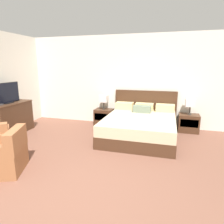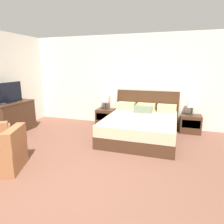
{
  "view_description": "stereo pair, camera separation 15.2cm",
  "coord_description": "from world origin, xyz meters",
  "views": [
    {
      "loc": [
        1.18,
        -2.27,
        1.79
      ],
      "look_at": [
        -0.03,
        1.99,
        0.75
      ],
      "focal_mm": 32.0,
      "sensor_mm": 36.0,
      "label": 1
    },
    {
      "loc": [
        1.33,
        -2.23,
        1.79
      ],
      "look_at": [
        -0.03,
        1.99,
        0.75
      ],
      "focal_mm": 32.0,
      "sensor_mm": 36.0,
      "label": 2
    }
  ],
  "objects": [
    {
      "name": "wall_back",
      "position": [
        0.0,
        3.64,
        1.33
      ],
      "size": [
        7.37,
        0.06,
        2.66
      ],
      "primitive_type": "cube",
      "color": "silver",
      "rests_on": "ground"
    },
    {
      "name": "dresser",
      "position": [
        -2.8,
        1.91,
        0.43
      ],
      "size": [
        0.53,
        1.17,
        0.83
      ],
      "color": "#422819",
      "rests_on": "ground"
    },
    {
      "name": "nightstand_left",
      "position": [
        -0.68,
        3.35,
        0.24
      ],
      "size": [
        0.54,
        0.4,
        0.49
      ],
      "color": "#422819",
      "rests_on": "ground"
    },
    {
      "name": "nightstand_right",
      "position": [
        1.76,
        3.35,
        0.24
      ],
      "size": [
        0.54,
        0.4,
        0.49
      ],
      "color": "#422819",
      "rests_on": "ground"
    },
    {
      "name": "ground_plane",
      "position": [
        0.0,
        0.0,
        0.0
      ],
      "size": [
        10.84,
        10.84,
        0.0
      ],
      "primitive_type": "plane",
      "color": "brown"
    },
    {
      "name": "armchair_companion",
      "position": [
        -1.45,
        0.23,
        0.28
      ],
      "size": [
        0.89,
        0.89,
        0.76
      ],
      "color": "#935B38",
      "rests_on": "ground"
    },
    {
      "name": "table_lamp_right",
      "position": [
        1.76,
        3.35,
        0.81
      ],
      "size": [
        0.24,
        0.24,
        0.43
      ],
      "color": "#332D28",
      "rests_on": "nightstand_right"
    },
    {
      "name": "table_lamp_left",
      "position": [
        -0.68,
        3.35,
        0.81
      ],
      "size": [
        0.24,
        0.24,
        0.43
      ],
      "color": "#332D28",
      "rests_on": "nightstand_left"
    },
    {
      "name": "tv",
      "position": [
        -2.8,
        1.85,
        1.09
      ],
      "size": [
        0.18,
        0.84,
        0.53
      ],
      "color": "black",
      "rests_on": "dresser"
    },
    {
      "name": "bed",
      "position": [
        0.54,
        2.6,
        0.3
      ],
      "size": [
        1.79,
        2.08,
        1.07
      ],
      "color": "#422819",
      "rests_on": "ground"
    }
  ]
}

